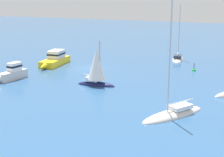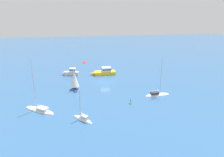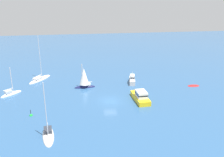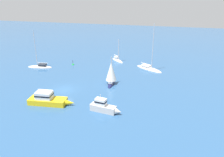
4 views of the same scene
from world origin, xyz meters
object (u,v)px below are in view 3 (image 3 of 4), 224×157
Objects in this scene: sailboat_1 at (40,79)px; powerboat at (132,79)px; channel_buoy at (31,116)px; skiff at (193,86)px; sailboat at (84,79)px; sloop at (48,135)px; cabin_cruiser at (140,96)px; yacht at (11,94)px.

sailboat_1 is 22.64m from powerboat.
skiff is at bearing -164.45° from channel_buoy.
channel_buoy is (21.14, 13.71, -0.80)m from powerboat.
skiff is at bearing 170.55° from sailboat.
skiff is at bearing 111.06° from sloop.
sailboat_1 is 26.30m from cabin_cruiser.
sailboat reaches higher than skiff.
sailboat_1 is 36.75m from skiff.
sailboat_1 reaches higher than sloop.
skiff is at bearing -71.22° from cabin_cruiser.
skiff is at bearing -70.65° from sailboat_1.
yacht is (26.33, -6.47, -0.67)m from cabin_cruiser.
skiff is 40.39m from yacht.
sloop reaches higher than sailboat.
sailboat_1 reaches higher than channel_buoy.
sloop is at bearing -136.14° from sailboat_1.
sloop is 7.95m from channel_buoy.
sloop is at bearing 68.48° from sailboat.
skiff is 0.52× the size of powerboat.
sailboat_1 reaches higher than skiff.
powerboat is (-26.85, -3.48, 0.65)m from yacht.
powerboat is at bearing -69.31° from sailboat_1.
cabin_cruiser is 20.12m from sloop.
powerboat is at bearing 132.67° from sloop.
skiff is 0.29× the size of sloop.
sloop reaches higher than skiff.
cabin_cruiser is 9.96m from powerboat.
sailboat_1 is at bearing -87.26° from channel_buoy.
cabin_cruiser reaches higher than channel_buoy.
powerboat is (-22.04, 5.15, 0.70)m from sailboat_1.
cabin_cruiser is 0.84× the size of sloop.
sloop reaches higher than powerboat.
sailboat is 2.18× the size of skiff.
sailboat is at bearing -36.80° from yacht.
powerboat is at bearing -175.85° from sailboat.
channel_buoy is (20.62, 3.76, -0.82)m from cabin_cruiser.
sloop is at bearing -105.33° from yacht.
sailboat_1 is 1.44× the size of cabin_cruiser.
skiff is 14.16m from powerboat.
cabin_cruiser is (-10.78, 8.39, -1.18)m from sailboat.
yacht is at bearing 3.30° from sailboat.
sloop is at bearing 150.25° from powerboat.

